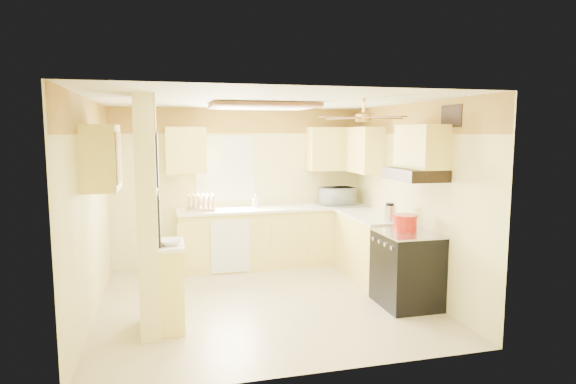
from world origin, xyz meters
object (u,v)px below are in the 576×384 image
object	(u,v)px
stove	(407,269)
dutch_oven	(405,223)
bowl	(170,242)
kettle	(390,213)
microwave	(337,196)

from	to	relation	value
stove	dutch_oven	world-z (taller)	dutch_oven
bowl	kettle	bearing A→B (deg)	13.15
dutch_oven	kettle	bearing A→B (deg)	85.23
microwave	bowl	size ratio (longest dim) A/B	2.10
stove	bowl	world-z (taller)	bowl
stove	microwave	size ratio (longest dim) A/B	1.76
microwave	kettle	world-z (taller)	microwave
dutch_oven	kettle	xyz separation A→B (m)	(0.04, 0.51, 0.04)
kettle	dutch_oven	bearing A→B (deg)	-94.77
stove	dutch_oven	xyz separation A→B (m)	(0.01, 0.08, 0.56)
bowl	dutch_oven	world-z (taller)	dutch_oven
microwave	dutch_oven	bearing A→B (deg)	89.82
kettle	bowl	bearing A→B (deg)	-166.85
stove	bowl	xyz separation A→B (m)	(-2.80, -0.07, 0.51)
microwave	dutch_oven	distance (m)	2.07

